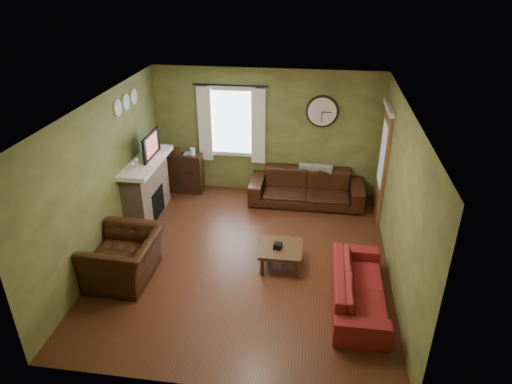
# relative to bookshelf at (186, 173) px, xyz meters

# --- Properties ---
(floor) EXTENTS (4.60, 5.20, 0.00)m
(floor) POSITION_rel_bookshelf_xyz_m (1.67, -2.28, -0.42)
(floor) COLOR #4C2615
(floor) RESTS_ON ground
(ceiling) EXTENTS (4.60, 5.20, 0.00)m
(ceiling) POSITION_rel_bookshelf_xyz_m (1.67, -2.28, 2.18)
(ceiling) COLOR white
(ceiling) RESTS_ON ground
(wall_left) EXTENTS (0.00, 5.20, 2.60)m
(wall_left) POSITION_rel_bookshelf_xyz_m (-0.63, -2.28, 0.88)
(wall_left) COLOR olive
(wall_left) RESTS_ON ground
(wall_right) EXTENTS (0.00, 5.20, 2.60)m
(wall_right) POSITION_rel_bookshelf_xyz_m (3.97, -2.28, 0.88)
(wall_right) COLOR olive
(wall_right) RESTS_ON ground
(wall_back) EXTENTS (4.60, 0.00, 2.60)m
(wall_back) POSITION_rel_bookshelf_xyz_m (1.67, 0.32, 0.88)
(wall_back) COLOR olive
(wall_back) RESTS_ON ground
(wall_front) EXTENTS (4.60, 0.00, 2.60)m
(wall_front) POSITION_rel_bookshelf_xyz_m (1.67, -4.88, 0.88)
(wall_front) COLOR olive
(wall_front) RESTS_ON ground
(fireplace) EXTENTS (0.40, 1.40, 1.10)m
(fireplace) POSITION_rel_bookshelf_xyz_m (-0.43, -1.13, 0.13)
(fireplace) COLOR #9C8264
(fireplace) RESTS_ON floor
(firebox) EXTENTS (0.04, 0.60, 0.55)m
(firebox) POSITION_rel_bookshelf_xyz_m (-0.24, -1.13, -0.12)
(firebox) COLOR black
(firebox) RESTS_ON fireplace
(mantel) EXTENTS (0.58, 1.60, 0.08)m
(mantel) POSITION_rel_bookshelf_xyz_m (-0.40, -1.13, 0.72)
(mantel) COLOR white
(mantel) RESTS_ON fireplace
(tv) EXTENTS (0.08, 0.60, 0.35)m
(tv) POSITION_rel_bookshelf_xyz_m (-0.38, -0.98, 0.93)
(tv) COLOR black
(tv) RESTS_ON mantel
(tv_screen) EXTENTS (0.02, 0.62, 0.36)m
(tv_screen) POSITION_rel_bookshelf_xyz_m (-0.30, -0.98, 0.99)
(tv_screen) COLOR #994C3F
(tv_screen) RESTS_ON mantel
(medallion_left) EXTENTS (0.28, 0.28, 0.03)m
(medallion_left) POSITION_rel_bookshelf_xyz_m (-0.61, -1.48, 1.83)
(medallion_left) COLOR white
(medallion_left) RESTS_ON wall_left
(medallion_mid) EXTENTS (0.28, 0.28, 0.03)m
(medallion_mid) POSITION_rel_bookshelf_xyz_m (-0.61, -1.13, 1.83)
(medallion_mid) COLOR white
(medallion_mid) RESTS_ON wall_left
(medallion_right) EXTENTS (0.28, 0.28, 0.03)m
(medallion_right) POSITION_rel_bookshelf_xyz_m (-0.61, -0.78, 1.83)
(medallion_right) COLOR white
(medallion_right) RESTS_ON wall_left
(window_pane) EXTENTS (1.00, 0.02, 1.30)m
(window_pane) POSITION_rel_bookshelf_xyz_m (0.97, 0.30, 1.08)
(window_pane) COLOR silver
(window_pane) RESTS_ON wall_back
(curtain_rod) EXTENTS (0.03, 0.03, 1.50)m
(curtain_rod) POSITION_rel_bookshelf_xyz_m (0.97, 0.20, 1.85)
(curtain_rod) COLOR black
(curtain_rod) RESTS_ON wall_back
(curtain_left) EXTENTS (0.28, 0.04, 1.55)m
(curtain_left) POSITION_rel_bookshelf_xyz_m (0.42, 0.20, 1.03)
(curtain_left) COLOR white
(curtain_left) RESTS_ON wall_back
(curtain_right) EXTENTS (0.28, 0.04, 1.55)m
(curtain_right) POSITION_rel_bookshelf_xyz_m (1.52, 0.20, 1.03)
(curtain_right) COLOR white
(curtain_right) RESTS_ON wall_back
(wall_clock) EXTENTS (0.64, 0.06, 0.64)m
(wall_clock) POSITION_rel_bookshelf_xyz_m (2.77, 0.27, 1.38)
(wall_clock) COLOR white
(wall_clock) RESTS_ON wall_back
(door) EXTENTS (0.05, 0.90, 2.10)m
(door) POSITION_rel_bookshelf_xyz_m (3.94, -0.43, 0.63)
(door) COLOR brown
(door) RESTS_ON floor
(bookshelf) EXTENTS (0.71, 0.30, 0.85)m
(bookshelf) POSITION_rel_bookshelf_xyz_m (0.00, 0.00, 0.00)
(bookshelf) COLOR black
(bookshelf) RESTS_ON floor
(book) EXTENTS (0.16, 0.21, 0.02)m
(book) POSITION_rel_bookshelf_xyz_m (-0.01, 0.03, 0.54)
(book) COLOR #472F1B
(book) RESTS_ON bookshelf
(sofa_brown) EXTENTS (2.28, 0.89, 0.67)m
(sofa_brown) POSITION_rel_bookshelf_xyz_m (2.56, -0.15, -0.09)
(sofa_brown) COLOR black
(sofa_brown) RESTS_ON floor
(pillow_left) EXTENTS (0.40, 0.15, 0.40)m
(pillow_left) POSITION_rel_bookshelf_xyz_m (2.58, 0.10, 0.13)
(pillow_left) COLOR #969A98
(pillow_left) RESTS_ON sofa_brown
(pillow_right) EXTENTS (0.40, 0.18, 0.39)m
(pillow_right) POSITION_rel_bookshelf_xyz_m (2.86, 0.10, 0.13)
(pillow_right) COLOR #969A98
(pillow_right) RESTS_ON sofa_brown
(sofa_red) EXTENTS (0.74, 1.88, 0.55)m
(sofa_red) POSITION_rel_bookshelf_xyz_m (3.43, -3.14, -0.15)
(sofa_red) COLOR maroon
(sofa_red) RESTS_ON floor
(armchair) EXTENTS (1.03, 1.17, 0.75)m
(armchair) POSITION_rel_bookshelf_xyz_m (-0.10, -3.04, -0.05)
(armchair) COLOR black
(armchair) RESTS_ON floor
(coffee_table) EXTENTS (0.67, 0.67, 0.36)m
(coffee_table) POSITION_rel_bookshelf_xyz_m (2.25, -2.40, -0.25)
(coffee_table) COLOR #472F1B
(coffee_table) RESTS_ON floor
(tissue_box) EXTENTS (0.14, 0.14, 0.09)m
(tissue_box) POSITION_rel_bookshelf_xyz_m (2.20, -2.44, -0.02)
(tissue_box) COLOR black
(tissue_box) RESTS_ON coffee_table
(wine_glass_a) EXTENTS (0.07, 0.07, 0.21)m
(wine_glass_a) POSITION_rel_bookshelf_xyz_m (-0.38, -1.72, 0.86)
(wine_glass_a) COLOR white
(wine_glass_a) RESTS_ON mantel
(wine_glass_b) EXTENTS (0.07, 0.07, 0.21)m
(wine_glass_b) POSITION_rel_bookshelf_xyz_m (-0.38, -1.54, 0.86)
(wine_glass_b) COLOR white
(wine_glass_b) RESTS_ON mantel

